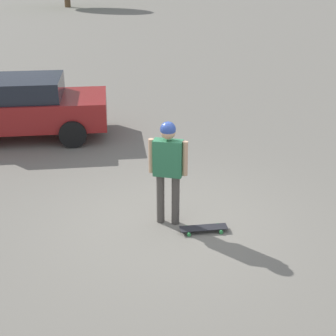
{
  "coord_description": "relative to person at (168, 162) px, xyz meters",
  "views": [
    {
      "loc": [
        6.72,
        -0.73,
        3.97
      ],
      "look_at": [
        0.0,
        0.0,
        0.99
      ],
      "focal_mm": 50.0,
      "sensor_mm": 36.0,
      "label": 1
    }
  ],
  "objects": [
    {
      "name": "ground_plane",
      "position": [
        0.0,
        0.0,
        -1.09
      ],
      "size": [
        220.0,
        220.0,
        0.0
      ],
      "primitive_type": "plane",
      "color": "gray"
    },
    {
      "name": "skateboard",
      "position": [
        0.35,
        0.54,
        -1.03
      ],
      "size": [
        0.27,
        0.77,
        0.07
      ],
      "rotation": [
        0.0,
        0.0,
        -1.54
      ],
      "color": "#232328",
      "rests_on": "ground_plane"
    },
    {
      "name": "car_parked_near",
      "position": [
        -4.58,
        -3.11,
        -0.33
      ],
      "size": [
        2.05,
        4.21,
        1.46
      ],
      "rotation": [
        0.0,
        0.0,
        -1.56
      ],
      "color": "maroon",
      "rests_on": "ground_plane"
    },
    {
      "name": "person",
      "position": [
        0.0,
        0.0,
        0.0
      ],
      "size": [
        0.33,
        0.6,
        1.76
      ],
      "rotation": [
        0.0,
        0.0,
        1.25
      ],
      "color": "#4C4742",
      "rests_on": "ground_plane"
    }
  ]
}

